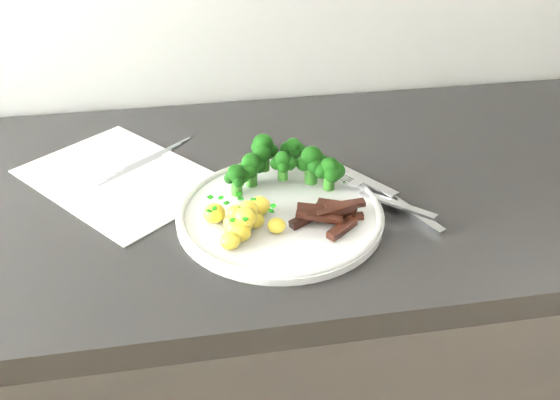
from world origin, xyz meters
TOP-DOWN VIEW (x-y plane):
  - counter at (-0.01, 1.66)m, footprint 2.48×0.62m
  - recipe_paper at (-0.14, 1.72)m, footprint 0.36×0.37m
  - plate at (0.09, 1.57)m, footprint 0.29×0.29m
  - broccoli at (0.11, 1.64)m, footprint 0.18×0.10m
  - potatoes at (0.03, 1.54)m, footprint 0.11×0.10m
  - beef_strips at (0.15, 1.54)m, footprint 0.11×0.09m
  - fork at (0.24, 1.57)m, footprint 0.12×0.16m
  - knife at (0.27, 1.56)m, footprint 0.11×0.19m

SIDE VIEW (x-z plane):
  - counter at x=-0.01m, z-range 0.00..0.93m
  - recipe_paper at x=-0.14m, z-range 0.93..0.93m
  - plate at x=0.09m, z-range 0.93..0.95m
  - knife at x=0.27m, z-range 0.93..0.95m
  - fork at x=0.24m, z-range 0.94..0.96m
  - beef_strips at x=0.15m, z-range 0.94..0.96m
  - potatoes at x=0.03m, z-range 0.93..0.98m
  - broccoli at x=0.11m, z-range 0.94..1.01m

